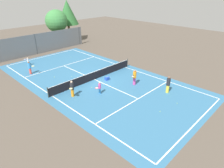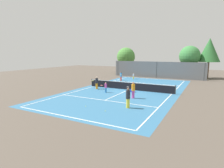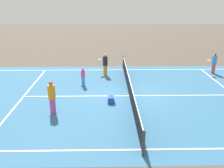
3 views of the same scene
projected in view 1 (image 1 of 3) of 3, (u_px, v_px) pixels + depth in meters
The scene contains 19 objects.
ground_plane at pixel (94, 79), 23.00m from camera, with size 80.00×80.00×0.00m, color brown.
court_surface at pixel (94, 79), 23.00m from camera, with size 13.00×25.00×0.01m.
tennis_net at pixel (94, 75), 22.77m from camera, with size 11.90×0.10×1.10m.
perimeter_fence at pixel (36, 44), 31.09m from camera, with size 18.00×0.12×3.20m.
tree_1 at pixel (56, 21), 35.17m from camera, with size 3.92×3.92×6.26m.
tree_2 at pixel (67, 12), 37.59m from camera, with size 4.02×4.02×7.66m.
player_0 at pixel (30, 68), 24.14m from camera, with size 0.61×0.91×1.60m.
player_1 at pixel (28, 61), 26.92m from camera, with size 0.53×0.82×1.16m.
player_2 at pixel (100, 88), 19.64m from camera, with size 0.85×0.49×1.26m.
player_3 at pixel (134, 77), 21.41m from camera, with size 0.95×0.59×1.75m.
player_4 at pixel (168, 84), 19.75m from camera, with size 0.38×0.38×1.79m.
player_5 at pixel (72, 89), 19.04m from camera, with size 0.82×0.83×1.67m.
ball_crate at pixel (107, 78), 22.82m from camera, with size 0.47×0.37×0.43m.
tennis_ball_0 at pixel (72, 76), 23.69m from camera, with size 0.07×0.07×0.07m, color #CCE533.
tennis_ball_1 at pixel (71, 57), 30.31m from camera, with size 0.07×0.07×0.07m, color #CCE533.
tennis_ball_2 at pixel (160, 111), 16.99m from camera, with size 0.07×0.07×0.07m, color #CCE533.
tennis_ball_3 at pixel (54, 77), 23.57m from camera, with size 0.07×0.07×0.07m, color #CCE533.
tennis_ball_4 at pixel (177, 103), 18.20m from camera, with size 0.07×0.07×0.07m, color #CCE533.
tennis_ball_5 at pixel (91, 88), 21.04m from camera, with size 0.07×0.07×0.07m, color #CCE533.
Camera 1 is at (-13.48, -16.09, 9.63)m, focal length 31.60 mm.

